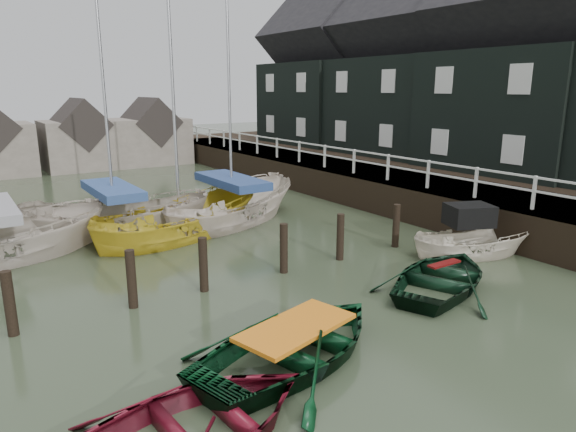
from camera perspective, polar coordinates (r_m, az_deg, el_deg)
ground at (r=11.43m, az=2.82°, el=-11.79°), size 120.00×120.00×0.00m
pier at (r=24.40m, az=6.79°, el=3.86°), size 3.04×32.00×2.70m
land_strip at (r=28.38m, az=15.30°, el=3.43°), size 14.00×38.00×1.50m
quay_houses at (r=27.09m, az=18.28°, el=14.84°), size 6.52×28.14×10.01m
mooring_pilings at (r=13.11m, az=-9.01°, el=-6.11°), size 13.72×0.22×1.80m
far_sheds at (r=35.09m, az=-22.31°, el=7.90°), size 14.00×4.08×4.39m
rowboat_green at (r=10.04m, az=0.88°, el=-15.68°), size 5.10×4.19×0.92m
rowboat_dkgreen at (r=13.88m, az=16.78°, el=-7.59°), size 4.87×4.23×0.84m
motorboat at (r=16.69m, az=19.67°, el=-3.75°), size 4.09×2.80×2.29m
sailboat_b at (r=19.25m, az=-18.61°, el=-1.50°), size 7.05×4.97×11.84m
sailboat_c at (r=18.24m, az=-11.86°, el=-2.08°), size 7.11×4.18×10.54m
sailboat_d at (r=19.83m, az=-6.18°, el=-0.40°), size 7.29×5.14×11.80m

